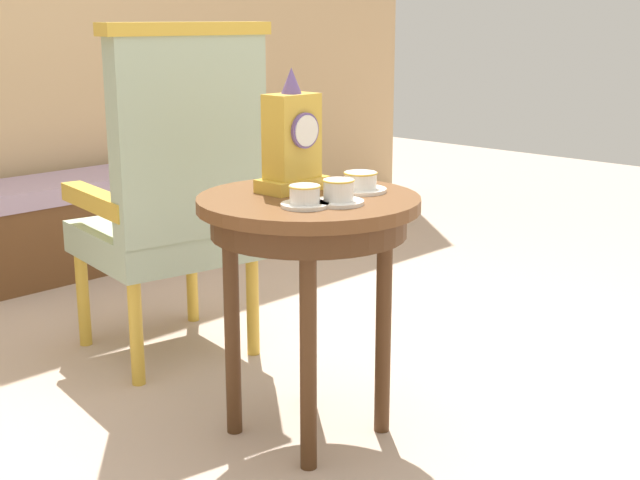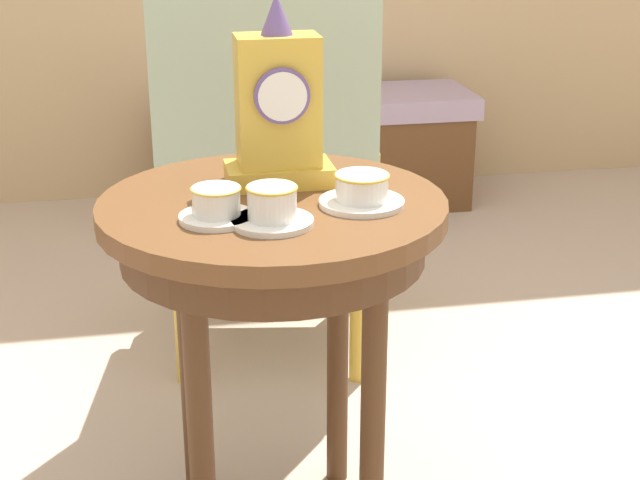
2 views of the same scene
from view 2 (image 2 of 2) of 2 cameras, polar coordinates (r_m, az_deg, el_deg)
side_table at (r=1.66m, az=-2.85°, el=-0.50°), size 0.60×0.60×0.69m
teacup_left at (r=1.52m, az=-6.26°, el=2.09°), size 0.12×0.12×0.06m
teacup_right at (r=1.50m, az=-2.90°, el=1.95°), size 0.13×0.13×0.06m
teacup_center at (r=1.59m, az=2.53°, el=2.95°), size 0.14×0.14×0.06m
mantel_clock at (r=1.67m, az=-2.54°, el=7.82°), size 0.19×0.11×0.34m
armchair at (r=2.34m, az=-3.11°, el=5.78°), size 0.62×0.61×1.14m
window_bench at (r=3.67m, az=-0.08°, el=5.45°), size 1.18×0.40×0.44m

